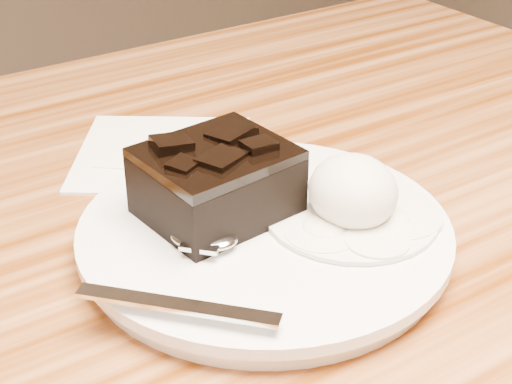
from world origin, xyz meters
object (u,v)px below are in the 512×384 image
spoon (204,239)px  napkin (163,152)px  ice_cream_scoop (353,191)px  plate (264,238)px  brownie (216,186)px

spoon → napkin: 0.17m
ice_cream_scoop → spoon: size_ratio=0.35×
ice_cream_scoop → spoon: (-0.10, 0.02, -0.01)m
plate → napkin: bearing=86.6°
brownie → spoon: bearing=-133.2°
plate → spoon: bearing=179.1°
plate → ice_cream_scoop: ice_cream_scoop is taller
plate → spoon: spoon is taller
plate → ice_cream_scoop: bearing=-24.7°
ice_cream_scoop → napkin: 0.19m
brownie → ice_cream_scoop: 0.09m
plate → ice_cream_scoop: (0.05, -0.02, 0.03)m
plate → napkin: plate is taller
plate → brownie: size_ratio=2.70×
brownie → spoon: 0.04m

